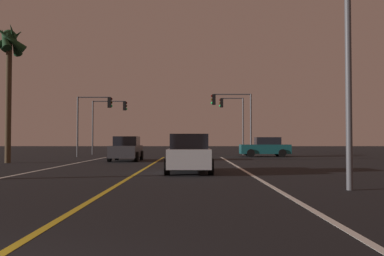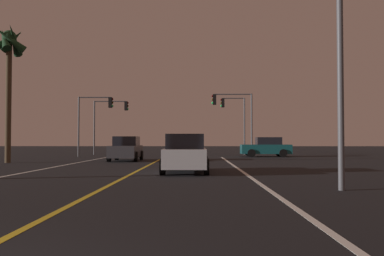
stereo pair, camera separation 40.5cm
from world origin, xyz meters
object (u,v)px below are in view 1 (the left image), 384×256
Objects in this scene: car_crossing_side at (265,147)px; street_lamp_right_near at (331,13)px; traffic_light_near_right at (231,110)px; traffic_light_near_left at (94,112)px; traffic_light_far_left at (109,114)px; palm_tree_left_mid at (9,51)px; car_lead_same_lane at (189,154)px; car_oncoming at (126,149)px; traffic_light_far_right at (232,113)px.

street_lamp_right_near reaches higher than car_crossing_side.
traffic_light_near_right is 11.79m from traffic_light_near_left.
car_crossing_side is 0.80× the size of traffic_light_far_left.
car_crossing_side is at bearing 2.87° from traffic_light_near_left.
car_crossing_side is 21.69m from palm_tree_left_mid.
palm_tree_left_mid is (-3.41, -15.09, 3.07)m from traffic_light_far_left.
traffic_light_near_right is 24.05m from street_lamp_right_near.
traffic_light_near_left is (-8.26, 17.50, 3.04)m from car_lead_same_lane.
traffic_light_near_right reaches higher than traffic_light_far_left.
street_lamp_right_near is at bearing -42.74° from palm_tree_left_mid.
car_oncoming is 19.77m from street_lamp_right_near.
palm_tree_left_mid reaches higher than traffic_light_near_left.
car_crossing_side is at bearing 29.81° from palm_tree_left_mid.
car_lead_same_lane is 23.60m from traffic_light_far_right.
car_lead_same_lane is 18.15m from traffic_light_near_right.
traffic_light_near_left is (-3.80, 6.74, 3.04)m from car_oncoming.
traffic_light_near_right is 0.68× the size of street_lamp_right_near.
traffic_light_near_right reaches higher than traffic_light_near_left.
palm_tree_left_mid is at bearing -102.74° from traffic_light_far_left.
palm_tree_left_mid is at bearing -42.74° from street_lamp_right_near.
traffic_light_near_right reaches higher than car_crossing_side.
traffic_light_far_left is at bearing -25.38° from traffic_light_near_right.
traffic_light_far_left reaches higher than car_lead_same_lane.
car_oncoming is at bearing 22.50° from car_lead_same_lane.
traffic_light_far_left is 0.61× the size of palm_tree_left_mid.
car_lead_same_lane is at bearing -34.62° from palm_tree_left_mid.
car_oncoming is 10.95m from traffic_light_near_right.
car_lead_same_lane is at bearing 70.23° from car_crossing_side.
street_lamp_right_near is at bearing -62.68° from traffic_light_near_left.
car_oncoming is 0.76× the size of traffic_light_far_right.
car_oncoming is at bearing 34.20° from car_crossing_side.
traffic_light_near_left is at bearing -0.00° from traffic_light_near_right.
car_lead_same_lane is 0.83× the size of traffic_light_near_left.
car_oncoming is at bearing 55.06° from traffic_light_far_right.
street_lamp_right_near is 21.36m from palm_tree_left_mid.
traffic_light_near_left is at bearing -150.59° from car_oncoming.
car_lead_same_lane is 0.79× the size of traffic_light_near_right.
traffic_light_far_left is 31.96m from street_lamp_right_near.
car_lead_same_lane is (-6.56, -18.25, 0.00)m from car_crossing_side.
street_lamp_right_near is (12.41, -24.02, 1.25)m from traffic_light_near_left.
traffic_light_far_right is at bearing -95.84° from traffic_light_near_right.
traffic_light_far_right reaches higher than car_lead_same_lane.
car_oncoming is 9.81m from palm_tree_left_mid.
traffic_light_far_left is at bearing -67.53° from street_lamp_right_near.
traffic_light_far_left is at bearing 0.00° from traffic_light_far_right.
car_oncoming is 0.53× the size of street_lamp_right_near.
car_crossing_side is 15.70m from traffic_light_far_left.
traffic_light_far_right is 29.53m from street_lamp_right_near.
palm_tree_left_mid reaches higher than traffic_light_near_right.
traffic_light_near_left is at bearing 71.47° from palm_tree_left_mid.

